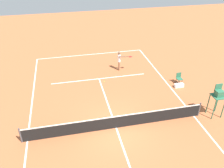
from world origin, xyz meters
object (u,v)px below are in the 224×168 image
courtside_chair_mid (179,78)px  equipment_bag (179,85)px  player_serving (120,59)px  umpire_chair (218,96)px  tennis_ball (104,82)px

courtside_chair_mid → equipment_bag: 0.72m
player_serving → umpire_chair: size_ratio=0.76×
umpire_chair → courtside_chair_mid: 4.59m
player_serving → tennis_ball: bearing=-31.3°
courtside_chair_mid → equipment_bag: courtside_chair_mid is taller
tennis_ball → umpire_chair: bearing=137.4°
tennis_ball → courtside_chair_mid: bearing=165.5°
player_serving → courtside_chair_mid: size_ratio=1.92×
equipment_bag → courtside_chair_mid: bearing=-112.2°
player_serving → umpire_chair: 9.20m
umpire_chair → courtside_chair_mid: bearing=-84.5°
player_serving → equipment_bag: bearing=58.5°
tennis_ball → equipment_bag: 6.26m
tennis_ball → courtside_chair_mid: 6.33m
player_serving → equipment_bag: player_serving is taller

